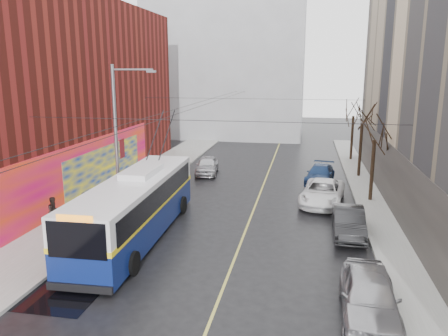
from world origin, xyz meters
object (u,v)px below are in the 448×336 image
Objects in this scene: pedestrian_a at (114,200)px; parked_car_b at (349,222)px; tree_far at (354,108)px; trolleybus at (136,206)px; pedestrian_b at (54,212)px; parked_car_c at (322,192)px; parked_car_a at (369,296)px; streetlight_pole at (119,137)px; pedestrian_c at (86,206)px; parked_car_d at (320,174)px; tree_near at (375,128)px; tree_mid at (363,114)px; following_car at (207,165)px.

parked_car_b is at bearing -82.64° from pedestrian_a.
trolleybus is at bearing -119.64° from tree_far.
parked_car_c is at bearing -32.57° from pedestrian_b.
parked_car_a is 16.27m from pedestrian_a.
streetlight_pole is at bearing 148.64° from parked_car_a.
pedestrian_a is 1.00× the size of pedestrian_c.
parked_car_a is 19.34m from parked_car_d.
trolleybus is 2.66× the size of parked_car_a.
parked_car_d is (-3.20, 4.60, -4.29)m from tree_near.
parked_car_a reaches higher than parked_car_c.
tree_mid is 24.21m from pedestrian_b.
tree_near is at bearing 84.43° from parked_car_a.
pedestrian_b is (-17.98, -8.65, -3.98)m from tree_near.
tree_mid is at bearing -95.25° from pedestrian_c.
parked_car_b is at bearing -132.92° from pedestrian_c.
parked_car_b is (-2.00, -13.62, -4.51)m from tree_mid.
tree_near is 5.39m from parked_car_c.
streetlight_pole is 13.55m from parked_car_c.
parked_car_a is at bearing -89.01° from parked_car_b.
trolleybus reaches higher than parked_car_d.
tree_far is at bearing 58.94° from trolleybus.
parked_car_a is 2.92× the size of pedestrian_c.
streetlight_pole reaches higher than following_car.
following_car is at bearing -4.49° from pedestrian_a.
tree_near is 15.41m from parked_car_a.
following_car is (-9.40, 6.94, -0.03)m from parked_car_c.
pedestrian_c reaches higher than parked_car_d.
streetlight_pole is at bearing 124.41° from trolleybus.
pedestrian_a is (-12.50, -10.53, 0.30)m from parked_car_d.
parked_car_a is at bearing -33.53° from streetlight_pole.
pedestrian_b reaches higher than pedestrian_a.
tree_near is 8.10m from parked_car_b.
parked_car_b is 16.38m from following_car.
parked_car_a is at bearing -95.26° from tree_mid.
parked_car_c is (9.84, 7.85, -0.94)m from trolleybus.
tree_far is at bearing 90.00° from tree_mid.
tree_mid is (0.00, 7.00, 0.28)m from tree_near.
tree_near is 14.53m from following_car.
parked_car_a is at bearing -112.42° from pedestrian_a.
pedestrian_b is (-14.78, -7.59, 0.22)m from parked_car_c.
tree_mid is at bearing 40.65° from streetlight_pole.
parked_car_b is (-2.00, -20.62, -4.40)m from tree_far.
streetlight_pole is 5.30× the size of pedestrian_b.
pedestrian_b is at bearing 89.86° from pedestrian_c.
tree_mid is 1.53× the size of following_car.
parked_car_c reaches higher than parked_car_d.
trolleybus is 14.82m from following_car.
trolleybus is 12.62m from parked_car_c.
tree_near is at bearing 21.62° from streetlight_pole.
trolleybus is at bearing -62.76° from pedestrian_b.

